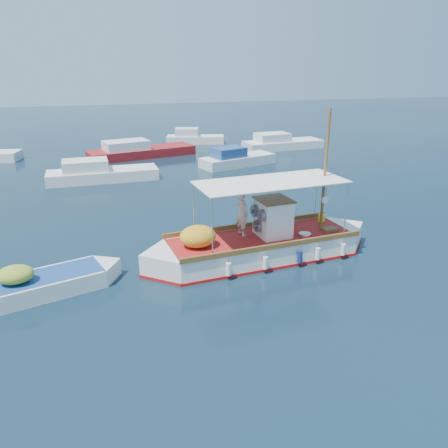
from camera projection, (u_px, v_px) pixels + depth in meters
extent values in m
plane|color=black|center=(245.00, 260.00, 19.16)|extent=(160.00, 160.00, 0.00)
cube|color=white|center=(261.00, 249.00, 19.33)|extent=(8.32, 3.46, 1.19)
cube|color=white|center=(172.00, 264.00, 17.95)|extent=(2.69, 2.69, 1.19)
cube|color=white|center=(338.00, 237.00, 20.70)|extent=(2.69, 2.69, 1.19)
cube|color=#AD1310|center=(261.00, 257.00, 19.45)|extent=(8.44, 3.55, 0.19)
cube|color=#A31C19|center=(261.00, 237.00, 19.13)|extent=(8.30, 3.24, 0.06)
cube|color=brown|center=(249.00, 225.00, 20.27)|extent=(8.18, 0.89, 0.22)
cube|color=brown|center=(276.00, 246.00, 17.89)|extent=(8.18, 0.89, 0.22)
cube|color=white|center=(273.00, 218.00, 19.02)|extent=(1.42, 1.52, 1.62)
cube|color=brown|center=(274.00, 200.00, 18.73)|extent=(1.54, 1.64, 0.06)
cylinder|color=slate|center=(262.00, 215.00, 18.37)|extent=(0.29, 0.56, 0.54)
cylinder|color=slate|center=(255.00, 211.00, 18.97)|extent=(0.29, 0.56, 0.54)
cylinder|color=slate|center=(258.00, 226.00, 18.88)|extent=(0.29, 0.56, 0.54)
cylinder|color=brown|center=(325.00, 171.00, 19.21)|extent=(0.14, 0.14, 5.40)
cylinder|color=brown|center=(307.00, 182.00, 19.07)|extent=(1.94, 0.27, 0.09)
cylinder|color=silver|center=(194.00, 210.00, 18.82)|extent=(0.05, 0.05, 2.43)
cylinder|color=silver|center=(212.00, 228.00, 16.74)|extent=(0.05, 0.05, 2.43)
cylinder|color=silver|center=(316.00, 195.00, 20.91)|extent=(0.05, 0.05, 2.43)
cylinder|color=silver|center=(346.00, 210.00, 18.83)|extent=(0.05, 0.05, 2.43)
cube|color=silver|center=(271.00, 182.00, 18.40)|extent=(6.59, 3.19, 0.04)
ellipsoid|color=gold|center=(198.00, 236.00, 17.97)|extent=(1.63, 1.42, 0.91)
cube|color=yellow|center=(283.00, 224.00, 20.04)|extent=(0.29, 0.22, 0.43)
cylinder|color=yellow|center=(322.00, 218.00, 20.93)|extent=(0.35, 0.35, 0.37)
cube|color=brown|center=(330.00, 229.00, 19.82)|extent=(0.75, 0.55, 0.13)
cylinder|color=#B2B2B2|center=(305.00, 235.00, 19.20)|extent=(0.59, 0.59, 0.13)
cylinder|color=white|center=(325.00, 200.00, 18.33)|extent=(0.33, 0.06, 0.32)
cylinder|color=white|center=(228.00, 269.00, 17.23)|extent=(0.24, 0.24, 0.52)
cylinder|color=navy|center=(300.00, 257.00, 18.33)|extent=(0.24, 0.24, 0.52)
cylinder|color=white|center=(343.00, 249.00, 19.07)|extent=(0.24, 0.24, 0.52)
imported|color=beige|center=(242.00, 213.00, 18.98)|extent=(0.66, 0.84, 2.01)
cube|color=white|center=(41.00, 288.00, 16.31)|extent=(4.81, 2.98, 0.88)
cube|color=white|center=(100.00, 273.00, 17.45)|extent=(1.68, 1.68, 0.88)
cube|color=navy|center=(39.00, 278.00, 16.17)|extent=(4.75, 2.80, 0.05)
ellipsoid|color=#95A82F|center=(15.00, 275.00, 15.65)|extent=(1.54, 1.38, 0.64)
cube|color=silver|center=(103.00, 176.00, 32.09)|extent=(7.93, 2.65, 1.00)
cube|color=silver|center=(85.00, 165.00, 31.44)|extent=(3.21, 2.14, 0.80)
cube|color=maroon|center=(142.00, 153.00, 40.18)|extent=(10.04, 5.09, 1.00)
cube|color=silver|center=(126.00, 145.00, 39.19)|extent=(4.33, 3.26, 0.80)
cube|color=silver|center=(238.00, 162.00, 36.84)|extent=(6.84, 4.09, 1.00)
cube|color=navy|center=(228.00, 152.00, 36.02)|extent=(3.04, 2.58, 0.80)
cube|color=silver|center=(283.00, 146.00, 44.04)|extent=(8.24, 3.33, 1.00)
cube|color=silver|center=(272.00, 137.00, 43.32)|extent=(3.40, 2.50, 0.80)
cube|color=silver|center=(195.00, 140.00, 46.96)|extent=(6.37, 3.50, 1.00)
cube|color=silver|center=(187.00, 132.00, 46.63)|extent=(2.78, 2.27, 0.80)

